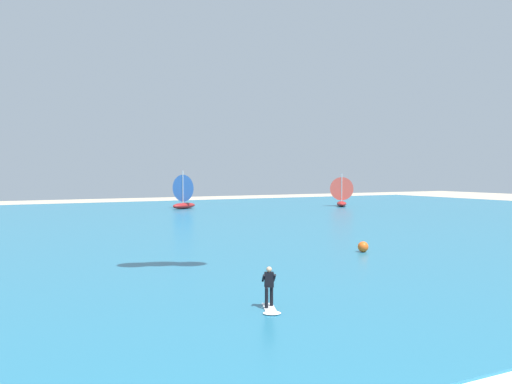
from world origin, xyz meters
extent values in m
cube|color=#236B89|center=(0.00, 50.17, 0.05)|extent=(160.00, 90.00, 0.10)
cube|color=white|center=(-0.21, 5.55, 0.01)|extent=(97.73, 2.72, 0.01)
cube|color=white|center=(-0.72, 14.42, 0.12)|extent=(0.95, 1.46, 0.05)
cylinder|color=black|center=(-0.90, 14.30, 0.55)|extent=(0.14, 0.14, 0.80)
cylinder|color=black|center=(-0.54, 14.54, 0.55)|extent=(0.14, 0.14, 0.80)
cube|color=black|center=(-0.72, 14.42, 1.25)|extent=(0.42, 0.34, 0.60)
sphere|color=tan|center=(-0.72, 14.42, 1.66)|extent=(0.22, 0.22, 0.22)
cylinder|color=black|center=(-0.89, 14.58, 1.30)|extent=(0.28, 0.50, 0.39)
cylinder|color=black|center=(-0.48, 14.41, 1.30)|extent=(0.28, 0.50, 0.39)
ellipsoid|color=white|center=(-1.09, 13.55, 0.14)|extent=(0.88, 0.83, 0.08)
ellipsoid|color=maroon|center=(18.64, 72.64, 0.54)|extent=(4.87, 3.67, 0.88)
cylinder|color=silver|center=(18.44, 72.54, 3.32)|extent=(0.15, 0.15, 4.68)
cone|color=#3F72CC|center=(19.34, 73.03, 3.08)|extent=(3.69, 4.43, 3.93)
ellipsoid|color=maroon|center=(42.09, 65.97, 0.50)|extent=(3.73, 4.33, 0.80)
cylinder|color=silver|center=(41.97, 65.81, 3.05)|extent=(0.13, 0.13, 4.29)
cone|color=#D84C3F|center=(42.53, 66.57, 2.84)|extent=(4.02, 3.65, 3.61)
sphere|color=#E55919|center=(12.75, 25.02, 0.46)|extent=(0.72, 0.72, 0.72)
camera|label=1|loc=(-12.04, -5.15, 5.58)|focal=40.10mm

